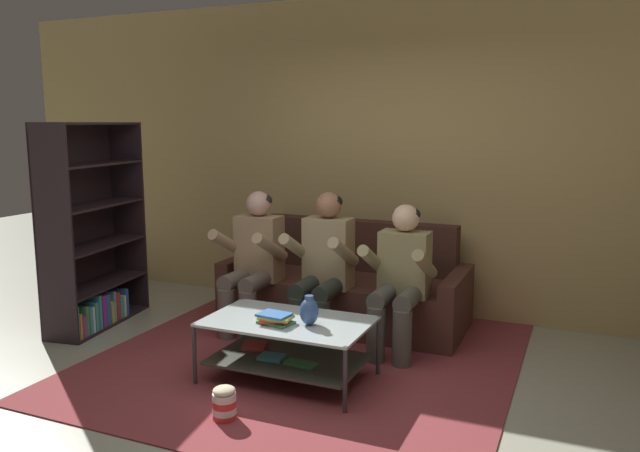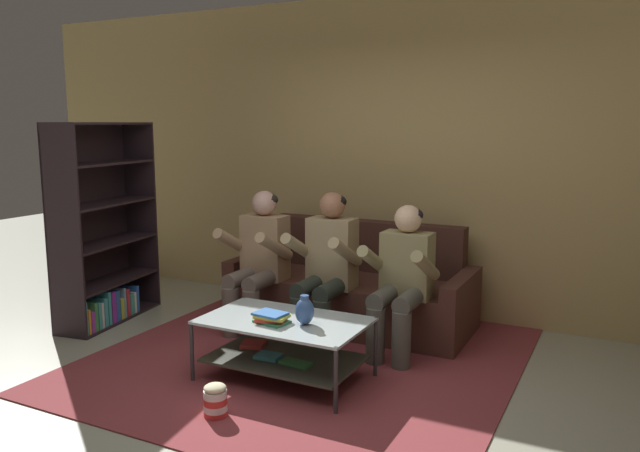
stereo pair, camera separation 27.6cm
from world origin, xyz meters
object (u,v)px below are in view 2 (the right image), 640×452
bookshelf (100,246)px  popcorn_tub (215,401)px  person_seated_left (258,256)px  person_seated_middle (326,262)px  vase (305,311)px  book_stack (271,318)px  person_seated_right (402,275)px  coffee_table (283,340)px  couch (352,291)px

bookshelf → popcorn_tub: bearing=-28.1°
person_seated_left → person_seated_middle: (0.64, 0.00, 0.01)m
vase → book_stack: size_ratio=0.80×
bookshelf → person_seated_right: bearing=8.8°
person_seated_left → coffee_table: 1.15m
vase → bookshelf: 2.34m
coffee_table → popcorn_tub: coffee_table is taller
vase → bookshelf: (-2.29, 0.43, 0.15)m
couch → person_seated_left: size_ratio=1.76×
coffee_table → book_stack: 0.21m
couch → person_seated_left: (-0.64, -0.52, 0.36)m
person_seated_middle → vase: size_ratio=6.05×
couch → popcorn_tub: (0.00, -2.02, -0.18)m
book_stack → couch: bearing=91.8°
book_stack → person_seated_middle: bearing=92.9°
person_seated_middle → person_seated_right: (0.64, -0.01, -0.03)m
couch → person_seated_right: person_seated_right is taller
vase → bookshelf: bookshelf is taller
bookshelf → popcorn_tub: size_ratio=8.32×
couch → person_seated_left: bearing=-140.9°
person_seated_middle → vase: (0.26, -0.85, -0.13)m
couch → person_seated_middle: bearing=-90.0°
couch → coffee_table: 1.35m
person_seated_right → couch: bearing=140.7°
couch → book_stack: 1.45m
bookshelf → popcorn_tub: 2.37m
vase → book_stack: (-0.22, -0.07, -0.06)m
book_stack → bookshelf: (-2.08, 0.50, 0.21)m
person_seated_left → person_seated_middle: bearing=0.2°
couch → vase: 1.42m
coffee_table → popcorn_tub: (-0.08, -0.68, -0.18)m
couch → coffee_table: (0.08, -1.34, -0.00)m
person_seated_left → popcorn_tub: person_seated_left is taller
couch → vase: bearing=-79.2°
coffee_table → vase: vase is taller
person_seated_left → vase: size_ratio=5.95×
bookshelf → book_stack: bearing=-13.6°
person_seated_right → coffee_table: (-0.56, -0.82, -0.34)m
person_seated_right → vase: size_ratio=5.71×
person_seated_right → bookshelf: bearing=-171.2°
person_seated_left → popcorn_tub: size_ratio=5.61×
coffee_table → person_seated_left: bearing=131.2°
person_seated_left → person_seated_middle: size_ratio=0.98×
person_seated_middle → vase: person_seated_middle is taller
popcorn_tub → coffee_table: bearing=83.4°
book_stack → popcorn_tub: bearing=-94.4°
person_seated_middle → popcorn_tub: size_ratio=5.70×
person_seated_middle → bookshelf: bearing=-168.3°
coffee_table → popcorn_tub: bearing=-96.6°
vase → popcorn_tub: bearing=-111.9°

